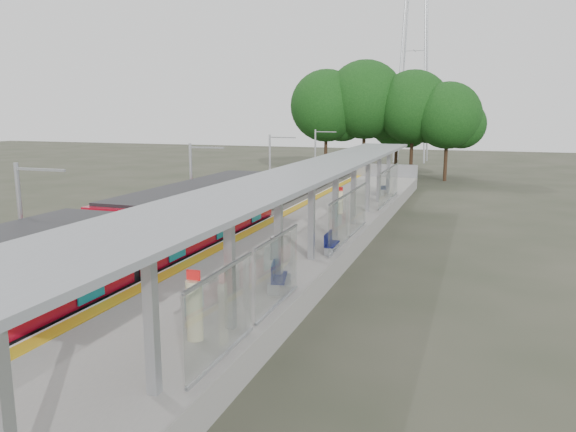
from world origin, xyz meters
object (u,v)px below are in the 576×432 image
object	(u,v)px
litter_bin	(276,248)
bench_mid	(330,242)
train	(107,249)
bench_near	(277,275)
info_pillar_near	(194,310)
bench_far	(381,186)
info_pillar_far	(340,202)

from	to	relation	value
litter_bin	bench_mid	bearing A→B (deg)	43.93
train	bench_near	bearing A→B (deg)	4.39
info_pillar_near	litter_bin	size ratio (longest dim) A/B	2.01
bench_near	litter_bin	xyz separation A→B (m)	(-1.43, 3.79, -0.06)
bench_far	info_pillar_near	world-z (taller)	info_pillar_near
train	litter_bin	size ratio (longest dim) A/B	28.32
bench_far	litter_bin	xyz separation A→B (m)	(-0.95, -20.05, -0.13)
bench_near	info_pillar_far	bearing A→B (deg)	80.65
train	bench_far	size ratio (longest dim) A/B	15.40
bench_mid	info_pillar_near	world-z (taller)	info_pillar_near
litter_bin	info_pillar_near	bearing A→B (deg)	-84.61
bench_mid	info_pillar_near	size ratio (longest dim) A/B	0.70
bench_far	info_pillar_near	xyz separation A→B (m)	(-0.15, -28.57, 0.23)
bench_near	litter_bin	distance (m)	4.05
info_pillar_near	info_pillar_far	bearing A→B (deg)	92.71
bench_far	info_pillar_far	size ratio (longest dim) A/B	1.11
bench_near	litter_bin	world-z (taller)	bench_near
bench_near	info_pillar_near	world-z (taller)	info_pillar_near
train	bench_mid	xyz separation A→B (m)	(6.99, 6.09, -0.56)
bench_near	train	bearing A→B (deg)	169.47
info_pillar_near	train	bearing A→B (deg)	144.81
train	bench_far	distance (m)	25.10
info_pillar_far	bench_far	bearing A→B (deg)	73.87
info_pillar_near	litter_bin	xyz separation A→B (m)	(-0.80, 8.52, -0.36)
bench_near	info_pillar_near	size ratio (longest dim) A/B	0.81
info_pillar_near	info_pillar_far	world-z (taller)	info_pillar_near
bench_far	train	bearing A→B (deg)	-115.37
info_pillar_far	litter_bin	distance (m)	11.30
info_pillar_far	litter_bin	xyz separation A→B (m)	(0.04, -11.30, -0.21)
bench_mid	info_pillar_near	distance (m)	10.37
train	bench_far	xyz separation A→B (m)	(6.08, 24.34, -0.43)
bench_far	bench_mid	bearing A→B (deg)	-98.49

